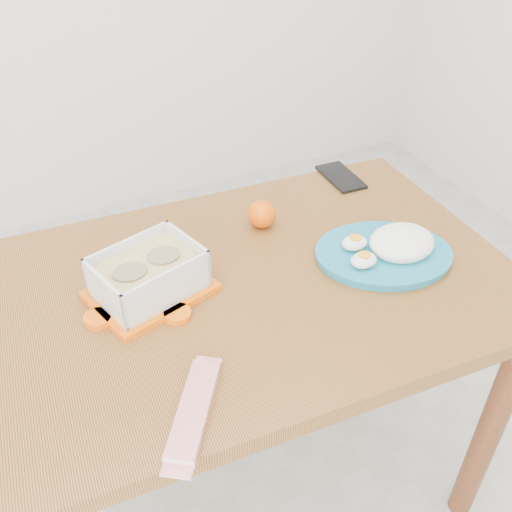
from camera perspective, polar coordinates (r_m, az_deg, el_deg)
name	(u,v)px	position (r m, az deg, el deg)	size (l,w,h in m)	color
dining_table	(256,316)	(1.29, 0.00, -6.05)	(1.13, 0.78, 0.75)	olive
food_container	(149,275)	(1.17, -10.68, -1.91)	(0.27, 0.24, 0.10)	#FE6407
orange_fruit	(262,214)	(1.35, 0.59, 4.20)	(0.07, 0.07, 0.07)	orange
rice_plate	(390,248)	(1.29, 13.22, 0.82)	(0.38, 0.38, 0.08)	teal
candy_bar	(194,410)	(0.97, -6.22, -15.05)	(0.20, 0.05, 0.02)	#BC090D
smartphone	(341,177)	(1.58, 8.47, 7.82)	(0.08, 0.15, 0.01)	black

